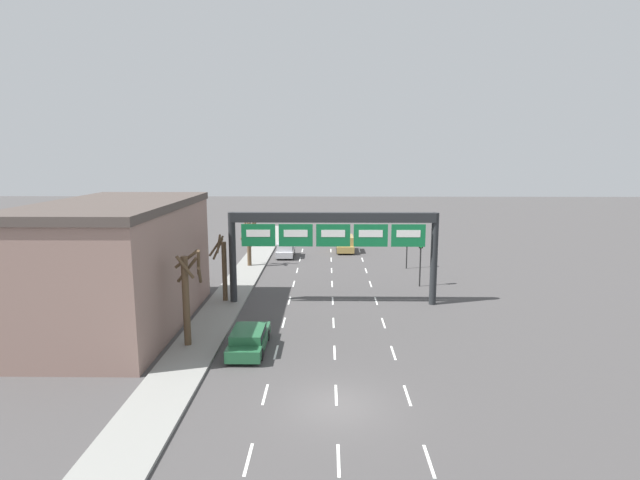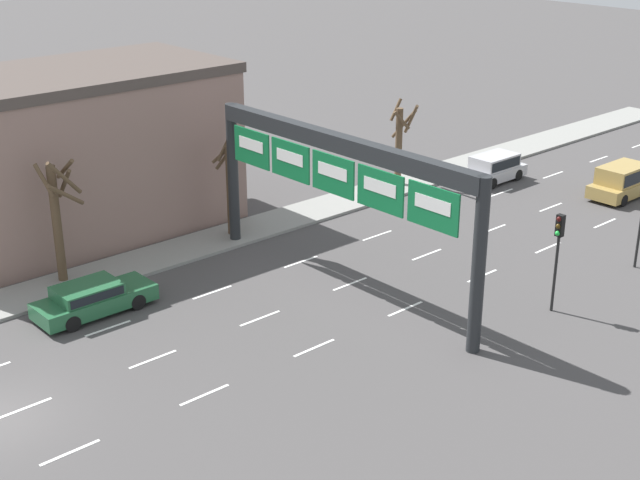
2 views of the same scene
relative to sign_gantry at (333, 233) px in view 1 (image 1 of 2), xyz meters
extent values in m
plane|color=#474444|center=(0.00, -15.24, -5.33)|extent=(220.00, 220.00, 0.00)
cube|color=gray|center=(-8.00, -15.24, -5.26)|extent=(2.80, 110.00, 0.15)
cube|color=white|center=(-3.30, -19.24, -5.33)|extent=(0.12, 2.00, 0.01)
cube|color=white|center=(-3.30, -14.24, -5.33)|extent=(0.12, 2.00, 0.01)
cube|color=white|center=(-3.30, -9.24, -5.33)|extent=(0.12, 2.00, 0.01)
cube|color=white|center=(-3.30, -4.24, -5.33)|extent=(0.12, 2.00, 0.01)
cube|color=white|center=(-3.30, 0.76, -5.33)|extent=(0.12, 2.00, 0.01)
cube|color=white|center=(-3.30, 5.76, -5.33)|extent=(0.12, 2.00, 0.01)
cube|color=white|center=(-3.30, 10.76, -5.33)|extent=(0.12, 2.00, 0.01)
cube|color=white|center=(-3.30, 15.76, -5.33)|extent=(0.12, 2.00, 0.01)
cube|color=white|center=(-3.30, 20.76, -5.33)|extent=(0.12, 2.00, 0.01)
cube|color=white|center=(-3.30, 25.76, -5.33)|extent=(0.12, 2.00, 0.01)
cube|color=white|center=(-3.30, 30.76, -5.33)|extent=(0.12, 2.00, 0.01)
cube|color=white|center=(0.00, -19.24, -5.33)|extent=(0.12, 2.00, 0.01)
cube|color=white|center=(0.00, -14.24, -5.33)|extent=(0.12, 2.00, 0.01)
cube|color=white|center=(0.00, -9.24, -5.33)|extent=(0.12, 2.00, 0.01)
cube|color=white|center=(0.00, -4.24, -5.33)|extent=(0.12, 2.00, 0.01)
cube|color=white|center=(0.00, 0.76, -5.33)|extent=(0.12, 2.00, 0.01)
cube|color=white|center=(0.00, 5.76, -5.33)|extent=(0.12, 2.00, 0.01)
cube|color=white|center=(0.00, 10.76, -5.33)|extent=(0.12, 2.00, 0.01)
cube|color=white|center=(0.00, 15.76, -5.33)|extent=(0.12, 2.00, 0.01)
cube|color=white|center=(0.00, 20.76, -5.33)|extent=(0.12, 2.00, 0.01)
cube|color=white|center=(0.00, 25.76, -5.33)|extent=(0.12, 2.00, 0.01)
cube|color=white|center=(0.00, 30.76, -5.33)|extent=(0.12, 2.00, 0.01)
cube|color=white|center=(3.30, -19.24, -5.33)|extent=(0.12, 2.00, 0.01)
cube|color=white|center=(3.30, -14.24, -5.33)|extent=(0.12, 2.00, 0.01)
cube|color=white|center=(3.30, -9.24, -5.33)|extent=(0.12, 2.00, 0.01)
cube|color=white|center=(3.30, -4.24, -5.33)|extent=(0.12, 2.00, 0.01)
cube|color=white|center=(3.30, 0.76, -5.33)|extent=(0.12, 2.00, 0.01)
cube|color=white|center=(3.30, 5.76, -5.33)|extent=(0.12, 2.00, 0.01)
cube|color=white|center=(3.30, 10.76, -5.33)|extent=(0.12, 2.00, 0.01)
cube|color=white|center=(3.30, 15.76, -5.33)|extent=(0.12, 2.00, 0.01)
cube|color=white|center=(3.30, 20.76, -5.33)|extent=(0.12, 2.00, 0.01)
cube|color=white|center=(3.30, 25.76, -5.33)|extent=(0.12, 2.00, 0.01)
cube|color=white|center=(3.30, 30.76, -5.33)|extent=(0.12, 2.00, 0.01)
cylinder|color=#232628|center=(-7.40, 0.05, -1.91)|extent=(0.52, 0.52, 6.84)
cylinder|color=#232628|center=(7.40, 0.05, -1.91)|extent=(0.52, 0.52, 6.84)
cube|color=#232628|center=(0.00, 0.05, 1.16)|extent=(14.80, 0.60, 0.70)
cube|color=#116B38|center=(-5.42, -0.29, -0.11)|extent=(2.46, 0.08, 1.63)
cube|color=white|center=(-5.42, -0.33, 0.04)|extent=(1.72, 0.02, 0.52)
cube|color=#116B38|center=(-2.71, -0.29, -0.11)|extent=(2.46, 0.08, 1.63)
cube|color=white|center=(-2.71, -0.33, 0.04)|extent=(1.72, 0.02, 0.52)
cube|color=#116B38|center=(0.00, -0.29, -0.11)|extent=(2.46, 0.08, 1.63)
cube|color=white|center=(0.00, -0.33, 0.04)|extent=(1.72, 0.02, 0.52)
cube|color=#116B38|center=(2.71, -0.29, -0.11)|extent=(2.46, 0.08, 1.63)
cube|color=white|center=(2.71, -0.33, 0.04)|extent=(1.72, 0.02, 0.52)
cube|color=#116B38|center=(5.42, -0.29, -0.11)|extent=(2.46, 0.08, 1.63)
cube|color=white|center=(5.42, -0.33, 0.04)|extent=(1.72, 0.02, 0.52)
cube|color=gray|center=(-13.82, -4.96, -1.53)|extent=(8.04, 15.21, 7.61)
cube|color=#4C423D|center=(-13.82, -4.96, 2.52)|extent=(8.20, 15.51, 0.50)
cube|color=#235B38|center=(-4.86, -8.91, -4.81)|extent=(1.88, 4.87, 0.65)
cube|color=#235B38|center=(-4.86, -9.21, -4.24)|extent=(1.73, 2.53, 0.49)
cube|color=black|center=(-4.86, -9.21, -4.24)|extent=(1.77, 2.33, 0.35)
cylinder|color=black|center=(-5.71, -7.45, -5.00)|extent=(0.22, 0.66, 0.66)
cylinder|color=black|center=(-4.01, -7.45, -5.00)|extent=(0.22, 0.66, 0.66)
cylinder|color=black|center=(-5.71, -10.38, -5.00)|extent=(0.22, 0.66, 0.66)
cylinder|color=black|center=(-4.01, -10.38, -5.00)|extent=(0.22, 0.66, 0.66)
cube|color=#A88947|center=(1.61, 20.08, -4.78)|extent=(1.93, 4.23, 0.71)
cube|color=#A88947|center=(1.61, 20.03, -3.95)|extent=(1.78, 2.96, 0.94)
cube|color=black|center=(1.61, 20.03, -3.95)|extent=(1.82, 2.72, 0.68)
cylinder|color=black|center=(0.73, 21.34, -5.00)|extent=(0.22, 0.66, 0.66)
cylinder|color=black|center=(2.49, 21.34, -5.00)|extent=(0.22, 0.66, 0.66)
cylinder|color=black|center=(0.73, 18.81, -5.00)|extent=(0.22, 0.66, 0.66)
cylinder|color=black|center=(2.49, 18.81, -5.00)|extent=(0.22, 0.66, 0.66)
cube|color=#B7B7BC|center=(-4.94, 17.11, -4.81)|extent=(1.82, 4.02, 0.64)
cube|color=#B7B7BC|center=(-4.94, 17.07, -4.11)|extent=(1.67, 2.81, 0.77)
cube|color=black|center=(-4.94, 17.07, -4.11)|extent=(1.71, 2.59, 0.55)
cylinder|color=black|center=(-5.76, 18.32, -5.00)|extent=(0.22, 0.66, 0.66)
cylinder|color=black|center=(-4.12, 18.32, -5.00)|extent=(0.22, 0.66, 0.66)
cylinder|color=black|center=(-5.76, 15.90, -5.00)|extent=(0.22, 0.66, 0.66)
cylinder|color=black|center=(-4.12, 15.90, -5.00)|extent=(0.22, 0.66, 0.66)
cylinder|color=black|center=(7.30, 11.74, -3.68)|extent=(0.12, 0.12, 3.31)
cube|color=black|center=(7.30, 11.74, -1.57)|extent=(0.30, 0.24, 0.90)
sphere|color=red|center=(7.30, 11.61, -1.27)|extent=(0.20, 0.20, 0.20)
sphere|color=#412F0C|center=(7.30, 11.61, -1.57)|extent=(0.20, 0.20, 0.20)
sphere|color=#0E3515|center=(7.30, 11.61, -1.87)|extent=(0.20, 0.20, 0.20)
cylinder|color=black|center=(7.38, 5.12, -3.69)|extent=(0.12, 0.12, 3.28)
cube|color=black|center=(7.38, 5.12, -1.61)|extent=(0.30, 0.24, 0.90)
sphere|color=#3D0E0C|center=(7.38, 4.99, -1.31)|extent=(0.20, 0.20, 0.20)
sphere|color=#412F0C|center=(7.38, 4.99, -1.61)|extent=(0.20, 0.20, 0.20)
sphere|color=green|center=(7.38, 4.99, -1.91)|extent=(0.20, 0.20, 0.20)
cylinder|color=brown|center=(-8.11, 12.25, -2.97)|extent=(0.40, 0.40, 4.43)
cylinder|color=brown|center=(-7.83, 12.92, -1.43)|extent=(1.53, 0.77, 1.94)
cylinder|color=brown|center=(-8.45, 12.28, -0.90)|extent=(0.26, 0.85, 1.25)
cylinder|color=brown|center=(-8.35, 12.90, -1.79)|extent=(1.49, 0.69, 1.84)
cylinder|color=brown|center=(-7.74, 12.03, -1.34)|extent=(0.65, 0.94, 1.11)
cylinder|color=brown|center=(-8.48, -8.52, -2.58)|extent=(0.40, 0.40, 5.20)
cylinder|color=brown|center=(-8.49, -7.97, -0.88)|extent=(1.25, 0.21, 1.51)
cylinder|color=brown|center=(-8.33, -8.92, -0.51)|extent=(1.00, 0.52, 1.39)
cylinder|color=brown|center=(-8.51, -7.85, -0.26)|extent=(1.45, 0.25, 1.14)
cylinder|color=brown|center=(-7.73, -8.31, -0.38)|extent=(0.64, 1.68, 1.78)
cylinder|color=brown|center=(-7.67, -8.35, -1.09)|extent=(0.54, 1.75, 1.33)
cylinder|color=brown|center=(-8.09, 0.34, -2.95)|extent=(0.36, 0.36, 4.46)
cylinder|color=brown|center=(-8.47, 0.38, -0.87)|extent=(0.26, 0.91, 1.32)
cylinder|color=brown|center=(-8.58, 0.60, -1.30)|extent=(0.71, 1.16, 1.47)
cylinder|color=brown|center=(-8.72, 0.72, -1.09)|extent=(0.95, 1.43, 1.37)
camera|label=1|loc=(-0.44, -35.80, 5.70)|focal=28.00mm
camera|label=2|loc=(25.54, -23.80, 10.86)|focal=50.00mm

